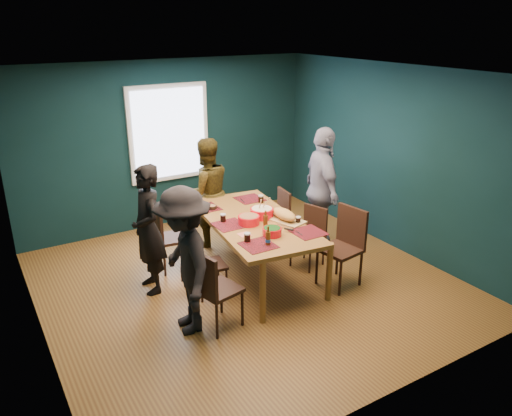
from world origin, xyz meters
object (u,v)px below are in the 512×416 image
at_px(dining_table, 254,225).
at_px(person_far_left, 148,230).
at_px(person_back, 206,192).
at_px(person_near_left, 185,261).
at_px(bowl_salad, 249,220).
at_px(chair_right_near, 345,241).
at_px(bowl_herbs, 272,231).
at_px(chair_right_mid, 311,232).
at_px(person_right, 322,190).
at_px(cutting_board, 284,216).
at_px(chair_right_far, 278,214).
at_px(chair_left_mid, 203,260).
at_px(chair_left_far, 166,233).
at_px(bowl_dumpling, 262,212).
at_px(chair_left_near, 212,285).

bearing_deg(dining_table, person_far_left, 170.44).
distance_m(dining_table, person_back, 1.30).
bearing_deg(person_near_left, bowl_salad, 125.54).
xyz_separation_m(chair_right_near, person_far_left, (-2.22, 1.14, 0.23)).
relative_size(bowl_salad, bowl_herbs, 1.18).
distance_m(chair_right_mid, person_right, 0.72).
xyz_separation_m(person_back, bowl_salad, (-0.07, -1.39, 0.06)).
height_order(person_back, cutting_board, person_back).
xyz_separation_m(chair_right_far, cutting_board, (-0.51, -0.90, 0.38)).
height_order(dining_table, chair_left_mid, chair_left_mid).
relative_size(chair_right_near, person_back, 0.62).
relative_size(chair_left_mid, person_near_left, 0.50).
bearing_deg(chair_right_mid, dining_table, 156.21).
height_order(chair_left_far, bowl_dumpling, bowl_dumpling).
bearing_deg(person_far_left, chair_right_far, 100.90).
bearing_deg(person_back, chair_left_mid, 68.03).
xyz_separation_m(dining_table, bowl_salad, (-0.13, -0.09, 0.14)).
bearing_deg(cutting_board, bowl_dumpling, 111.03).
xyz_separation_m(chair_right_mid, bowl_herbs, (-0.95, -0.45, 0.39)).
relative_size(dining_table, chair_left_near, 2.40).
height_order(chair_left_far, chair_right_mid, chair_left_far).
height_order(chair_left_mid, person_far_left, person_far_left).
bearing_deg(chair_left_near, chair_right_mid, 8.29).
height_order(person_right, bowl_herbs, person_right).
bearing_deg(person_right, chair_left_far, 95.12).
xyz_separation_m(chair_right_far, person_far_left, (-2.12, -0.28, 0.32)).
height_order(chair_left_far, cutting_board, cutting_board).
xyz_separation_m(chair_left_far, bowl_salad, (0.78, -0.88, 0.34)).
distance_m(person_far_left, bowl_herbs, 1.54).
bearing_deg(person_far_left, person_right, 90.67).
bearing_deg(person_near_left, cutting_board, 114.18).
height_order(chair_right_mid, chair_right_near, chair_right_near).
distance_m(chair_left_near, cutting_board, 1.50).
distance_m(chair_left_far, bowl_dumpling, 1.35).
bearing_deg(chair_right_mid, chair_left_near, -176.87).
xyz_separation_m(chair_left_far, chair_left_near, (-0.10, -1.60, 0.01)).
xyz_separation_m(person_back, person_near_left, (-1.20, -1.95, 0.00)).
bearing_deg(person_near_left, chair_right_mid, 113.80).
bearing_deg(chair_left_mid, chair_left_near, -100.15).
height_order(dining_table, bowl_dumpling, bowl_dumpling).
bearing_deg(bowl_dumpling, chair_right_far, 43.03).
height_order(chair_left_mid, person_back, person_back).
bearing_deg(dining_table, chair_left_far, 146.17).
bearing_deg(bowl_salad, chair_left_mid, -179.43).
distance_m(chair_left_mid, person_near_left, 0.81).
xyz_separation_m(chair_left_mid, bowl_herbs, (0.72, -0.45, 0.39)).
bearing_deg(chair_left_far, cutting_board, -32.43).
bearing_deg(person_far_left, chair_left_far, 140.05).
relative_size(chair_right_near, bowl_salad, 3.77).
bearing_deg(chair_right_far, chair_left_mid, -146.55).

